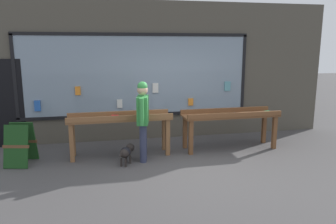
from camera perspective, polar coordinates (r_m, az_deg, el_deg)
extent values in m
plane|color=#474444|center=(6.63, 3.71, -9.71)|extent=(40.00, 40.00, 0.00)
cube|color=#4C473D|center=(8.55, -0.48, 7.13)|extent=(8.83, 0.20, 3.50)
cube|color=gray|center=(8.31, -5.45, 6.37)|extent=(5.73, 0.03, 2.01)
cube|color=black|center=(8.28, -5.58, 13.31)|extent=(5.81, 0.06, 0.08)
cube|color=black|center=(8.46, -5.32, -0.44)|extent=(5.81, 0.06, 0.08)
cube|color=black|center=(8.48, -25.15, 5.45)|extent=(0.08, 0.06, 2.01)
cube|color=black|center=(9.09, 12.93, 6.56)|extent=(0.08, 0.06, 2.01)
cube|color=#2659B2|center=(8.44, -21.78, 1.00)|extent=(0.14, 0.03, 0.26)
cube|color=orange|center=(8.27, -15.42, 3.58)|extent=(0.13, 0.03, 0.21)
cube|color=silver|center=(8.32, -8.41, 1.45)|extent=(0.13, 0.03, 0.22)
cube|color=silver|center=(8.37, -2.20, 4.22)|extent=(0.15, 0.03, 0.25)
cube|color=orange|center=(8.63, 3.98, 1.76)|extent=(0.13, 0.03, 0.19)
cube|color=#5999A5|center=(8.90, 10.31, 4.45)|extent=(0.16, 0.03, 0.25)
cube|color=black|center=(8.63, -26.69, 1.26)|extent=(0.90, 0.04, 2.10)
cube|color=brown|center=(7.12, -16.42, -5.23)|extent=(0.09, 0.09, 0.81)
cube|color=brown|center=(7.26, -0.04, -4.43)|extent=(0.09, 0.09, 0.81)
cube|color=brown|center=(7.50, -16.23, -4.37)|extent=(0.09, 0.09, 0.81)
cube|color=brown|center=(7.63, -0.69, -3.64)|extent=(0.09, 0.09, 0.81)
cube|color=brown|center=(7.20, -8.37, -1.18)|extent=(2.25, 0.58, 0.04)
cube|color=brown|center=(6.95, -8.23, -1.13)|extent=(2.25, 0.08, 0.12)
cube|color=brown|center=(7.43, -8.52, -0.32)|extent=(2.25, 0.08, 0.12)
cube|color=red|center=(7.20, -16.13, -1.23)|extent=(0.15, 0.20, 0.03)
cube|color=#994CA5|center=(7.12, -14.21, -1.26)|extent=(0.17, 0.23, 0.03)
cube|color=#338C4C|center=(7.14, -11.49, -1.14)|extent=(0.18, 0.24, 0.02)
cube|color=red|center=(7.30, -9.28, -0.75)|extent=(0.19, 0.21, 0.03)
cube|color=orange|center=(7.18, -7.21, -0.95)|extent=(0.21, 0.26, 0.02)
cube|color=red|center=(7.09, -4.85, -0.99)|extent=(0.14, 0.22, 0.03)
cube|color=black|center=(7.20, -3.10, -0.80)|extent=(0.19, 0.23, 0.03)
cube|color=#994CA5|center=(7.17, -0.62, -0.84)|extent=(0.15, 0.24, 0.03)
cube|color=brown|center=(7.32, 4.00, -4.47)|extent=(0.09, 0.09, 0.78)
cube|color=brown|center=(8.12, 18.02, -3.41)|extent=(0.09, 0.09, 0.78)
cube|color=brown|center=(7.77, 2.98, -3.51)|extent=(0.09, 0.09, 0.78)
cube|color=brown|center=(8.54, 16.37, -2.61)|extent=(0.09, 0.09, 0.78)
cube|color=brown|center=(7.79, 10.78, -0.57)|extent=(2.25, 0.68, 0.04)
cube|color=brown|center=(7.51, 11.68, -0.58)|extent=(2.25, 0.08, 0.12)
cube|color=brown|center=(8.04, 9.97, 0.27)|extent=(2.25, 0.08, 0.12)
cube|color=#338C4C|center=(7.32, 4.32, -0.88)|extent=(0.20, 0.23, 0.03)
cube|color=orange|center=(7.52, 7.00, -0.59)|extent=(0.17, 0.22, 0.03)
cube|color=#5999A5|center=(7.71, 9.59, -0.43)|extent=(0.18, 0.22, 0.02)
cube|color=#2659B2|center=(7.78, 12.23, -0.36)|extent=(0.18, 0.24, 0.03)
cube|color=yellow|center=(7.95, 14.99, -0.31)|extent=(0.18, 0.24, 0.02)
cube|color=#338C4C|center=(8.25, 17.15, 0.03)|extent=(0.16, 0.21, 0.03)
cylinder|color=#2D334C|center=(6.84, -4.38, -5.48)|extent=(0.14, 0.14, 0.81)
cylinder|color=#2D334C|center=(6.99, -4.28, -5.10)|extent=(0.14, 0.14, 0.81)
cube|color=#338C3F|center=(6.75, -4.41, 0.36)|extent=(0.31, 0.49, 0.57)
cylinder|color=#338C3F|center=(6.46, -4.61, 0.00)|extent=(0.09, 0.09, 0.55)
cylinder|color=#338C3F|center=(7.03, -4.23, 0.93)|extent=(0.09, 0.09, 0.55)
sphere|color=tan|center=(6.68, -4.47, 3.88)|extent=(0.22, 0.22, 0.22)
sphere|color=#338C3F|center=(6.67, -4.48, 4.44)|extent=(0.21, 0.21, 0.21)
ellipsoid|color=black|center=(6.76, -7.39, -7.00)|extent=(0.35, 0.40, 0.19)
ellipsoid|color=black|center=(6.76, -7.39, -6.92)|extent=(0.29, 0.29, 0.20)
sphere|color=black|center=(6.93, -6.58, -6.17)|extent=(0.18, 0.18, 0.18)
cylinder|color=black|center=(6.58, -8.22, -7.28)|extent=(0.07, 0.10, 0.12)
cylinder|color=black|center=(6.89, -6.59, -8.22)|extent=(0.04, 0.04, 0.17)
cylinder|color=black|center=(6.93, -7.31, -8.12)|extent=(0.04, 0.04, 0.17)
cylinder|color=black|center=(6.71, -7.39, -8.78)|extent=(0.04, 0.04, 0.17)
cylinder|color=black|center=(6.75, -8.14, -8.67)|extent=(0.04, 0.04, 0.17)
cube|color=#193F19|center=(7.18, -24.97, -5.49)|extent=(0.52, 0.32, 0.85)
cube|color=brown|center=(7.18, -24.97, -5.49)|extent=(0.52, 0.16, 0.07)
cube|color=#193F19|center=(7.52, -23.72, -4.65)|extent=(0.52, 0.32, 0.85)
cube|color=brown|center=(7.52, -23.72, -4.65)|extent=(0.52, 0.16, 0.07)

